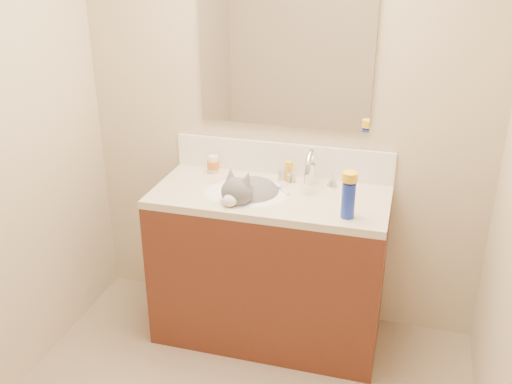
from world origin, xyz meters
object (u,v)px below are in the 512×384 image
Objects in this scene: faucet at (311,171)px; amber_bottle at (289,171)px; pill_bottle at (213,164)px; cat at (250,198)px; silver_jar at (282,175)px; spray_can at (348,200)px; vanity_cabinet at (269,269)px; basin at (246,205)px.

faucet is 0.14m from amber_bottle.
pill_bottle is (-0.55, 0.05, -0.04)m from faucet.
faucet reaches higher than amber_bottle.
cat is 0.36m from pill_bottle.
pill_bottle is at bearing 174.98° from faucet.
silver_jar is 0.31× the size of spray_can.
cat is at bearing -124.56° from amber_bottle.
pill_bottle is at bearing 153.38° from vanity_cabinet.
cat reaches higher than vanity_cabinet.
vanity_cabinet is 0.58m from faucet.
vanity_cabinet is 0.51m from silver_jar.
faucet is at bearing -17.31° from silver_jar.
cat is 8.26× the size of silver_jar.
amber_bottle is at bearing 51.65° from basin.
cat reaches higher than basin.
silver_jar is (0.12, 0.22, 0.05)m from cat.
vanity_cabinet is 0.65m from pill_bottle.
pill_bottle reaches higher than basin.
basin is at bearing -122.71° from silver_jar.
faucet is 1.63× the size of spray_can.
cat and spray_can have the same top height.
faucet is 0.38m from spray_can.
cat is 4.58× the size of pill_bottle.
faucet is 2.89× the size of pill_bottle.
basin is 0.31m from amber_bottle.
pill_bottle reaches higher than silver_jar.
basin reaches higher than vanity_cabinet.
faucet is 0.63× the size of cat.
vanity_cabinet is 0.43m from cat.
silver_jar reaches higher than vanity_cabinet.
spray_can is at bearing -24.36° from pill_bottle.
vanity_cabinet is 2.71× the size of cat.
vanity_cabinet is at bearing 157.73° from spray_can.
vanity_cabinet is at bearing -95.94° from silver_jar.
amber_bottle is (-0.13, 0.05, -0.03)m from faucet.
vanity_cabinet is 4.29× the size of faucet.
spray_can is (0.23, -0.31, -0.00)m from faucet.
cat is 2.59× the size of spray_can.
cat is at bearing -38.30° from pill_bottle.
vanity_cabinet is 12.39× the size of pill_bottle.
pill_bottle is at bearing -179.36° from amber_bottle.
silver_jar is at bearing 0.25° from pill_bottle.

